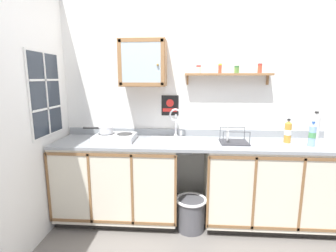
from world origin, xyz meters
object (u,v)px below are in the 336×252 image
(hot_plate_stove, at_px, (115,137))
(warning_sign, at_px, (170,106))
(sink, at_px, (173,142))
(bottle_opaque_white_2, at_px, (315,129))
(wall_cabinet, at_px, (143,63))
(saucepan, at_px, (106,130))
(bottle_water_blue_1, at_px, (312,135))
(bottle_juice_amber_0, at_px, (288,132))
(dish_rack, at_px, (233,140))
(trash_bin, at_px, (191,213))

(hot_plate_stove, height_order, warning_sign, warning_sign)
(sink, xyz_separation_m, hot_plate_stove, (-0.62, -0.02, 0.04))
(bottle_opaque_white_2, distance_m, wall_cabinet, 1.91)
(hot_plate_stove, height_order, bottle_opaque_white_2, bottle_opaque_white_2)
(saucepan, bearing_deg, wall_cabinet, 13.94)
(sink, xyz_separation_m, bottle_water_blue_1, (1.38, -0.12, 0.12))
(bottle_opaque_white_2, height_order, wall_cabinet, wall_cabinet)
(warning_sign, bearing_deg, bottle_opaque_white_2, -9.01)
(bottle_juice_amber_0, distance_m, bottle_opaque_white_2, 0.27)
(saucepan, relative_size, wall_cabinet, 0.68)
(bottle_juice_amber_0, distance_m, bottle_water_blue_1, 0.22)
(bottle_water_blue_1, bearing_deg, wall_cabinet, 172.55)
(sink, distance_m, saucepan, 0.74)
(dish_rack, xyz_separation_m, trash_bin, (-0.43, -0.15, -0.75))
(sink, height_order, wall_cabinet, wall_cabinet)
(trash_bin, bearing_deg, bottle_water_blue_1, 3.57)
(warning_sign, bearing_deg, wall_cabinet, -152.56)
(sink, relative_size, saucepan, 1.48)
(bottle_water_blue_1, bearing_deg, hot_plate_stove, 177.23)
(sink, relative_size, bottle_water_blue_1, 1.98)
(bottle_opaque_white_2, relative_size, warning_sign, 1.44)
(trash_bin, bearing_deg, hot_plate_stove, 168.34)
(bottle_water_blue_1, xyz_separation_m, wall_cabinet, (-1.70, 0.22, 0.70))
(wall_cabinet, distance_m, trash_bin, 1.66)
(bottle_opaque_white_2, bearing_deg, trash_bin, -170.99)
(bottle_juice_amber_0, relative_size, warning_sign, 1.10)
(saucepan, height_order, trash_bin, saucepan)
(bottle_juice_amber_0, xyz_separation_m, trash_bin, (-0.99, -0.20, -0.84))
(sink, xyz_separation_m, trash_bin, (0.20, -0.19, -0.72))
(dish_rack, bearing_deg, wall_cabinet, 170.98)
(dish_rack, distance_m, wall_cabinet, 1.24)
(bottle_juice_amber_0, relative_size, bottle_water_blue_1, 1.02)
(saucepan, bearing_deg, dish_rack, -2.05)
(hot_plate_stove, distance_m, saucepan, 0.14)
(sink, distance_m, warning_sign, 0.44)
(bottle_opaque_white_2, bearing_deg, warning_sign, 170.99)
(bottle_water_blue_1, height_order, wall_cabinet, wall_cabinet)
(saucepan, xyz_separation_m, trash_bin, (0.93, -0.19, -0.84))
(hot_plate_stove, bearing_deg, bottle_juice_amber_0, 0.85)
(sink, xyz_separation_m, wall_cabinet, (-0.32, 0.10, 0.83))
(bottle_water_blue_1, bearing_deg, sink, 175.08)
(bottle_juice_amber_0, bearing_deg, warning_sign, 168.98)
(dish_rack, bearing_deg, hot_plate_stove, 178.83)
(bottle_water_blue_1, distance_m, dish_rack, 0.76)
(sink, xyz_separation_m, bottle_juice_amber_0, (1.20, 0.01, 0.13))
(bottle_water_blue_1, relative_size, dish_rack, 0.87)
(hot_plate_stove, relative_size, bottle_water_blue_1, 1.72)
(bottle_juice_amber_0, height_order, warning_sign, warning_sign)
(wall_cabinet, relative_size, warning_sign, 2.12)
(bottle_juice_amber_0, height_order, bottle_opaque_white_2, bottle_opaque_white_2)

